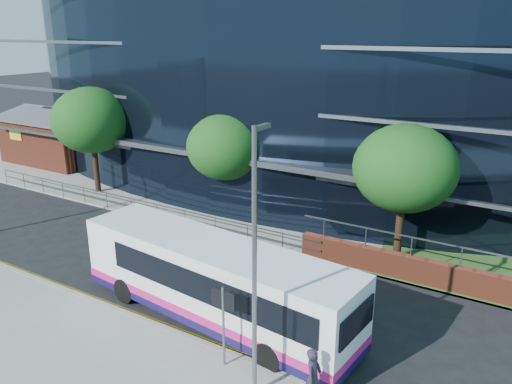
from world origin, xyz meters
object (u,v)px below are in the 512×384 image
Objects in this scene: street_sign at (223,310)px; streetlight_east at (255,261)px; tree_far_a at (91,120)px; pedestrian at (313,377)px; tree_far_c at (405,168)px; city_bus at (216,282)px; brick_pavilion at (62,138)px; tree_far_b at (225,147)px.

street_sign is 2.80m from streetlight_east.
tree_far_a reaches higher than pedestrian.
tree_far_c reaches higher than street_sign.
city_bus is 5.51m from pedestrian.
brick_pavilion is at bearing 150.35° from street_sign.
tree_far_c is (29.00, -4.50, 2.60)m from brick_pavilion.
streetlight_east is at bearing -30.46° from tree_far_a.
streetlight_east is (19.00, -11.17, -0.42)m from tree_far_a.
tree_far_b is 0.93× the size of tree_far_c.
tree_far_a is 18.11m from city_bus.
tree_far_c is 0.56× the size of city_bus.
brick_pavilion is 29.46m from tree_far_c.
tree_far_c reaches higher than city_bus.
tree_far_c is at bearing -2.86° from tree_far_b.
streetlight_east is at bearing -33.41° from city_bus.
brick_pavilion is 0.74× the size of city_bus.
brick_pavilion is at bearing 150.76° from streetlight_east.
tree_far_c is (20.00, 0.00, -0.33)m from tree_far_a.
streetlight_east is 0.69× the size of city_bus.
tree_far_a reaches higher than tree_far_c.
street_sign is at bearing -29.65° from brick_pavilion.
streetlight_east is at bearing 100.27° from pedestrian.
tree_far_b is 0.76× the size of streetlight_east.
brick_pavilion is 19.55m from tree_far_b.
brick_pavilion is 30.49m from street_sign.
street_sign is (26.50, -15.09, 0.21)m from brick_pavilion.
pedestrian is at bearing -27.20° from brick_pavilion.
city_bus reaches higher than pedestrian.
tree_far_b is at bearing 39.43° from pedestrian.
brick_pavilion is 10.48m from tree_far_a.
streetlight_east reaches higher than tree_far_c.
tree_far_b reaches higher than brick_pavilion.
tree_far_b is at bearing -11.88° from brick_pavilion.
pedestrian is (3.17, -0.16, -1.09)m from street_sign.
city_bus is at bearing -27.71° from brick_pavilion.
street_sign is 1.55× the size of pedestrian.
pedestrian is at bearing 14.32° from streetlight_east.
city_bus reaches higher than street_sign.
brick_pavilion is 4.75× the size of pedestrian.
pedestrian is at bearing -18.77° from city_bus.
tree_far_b is (19.00, -4.00, 2.27)m from brick_pavilion.
tree_far_a reaches higher than brick_pavilion.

